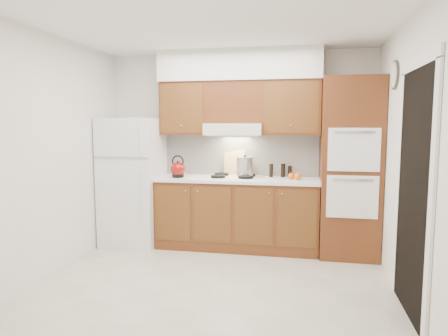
% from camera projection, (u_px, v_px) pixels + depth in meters
% --- Properties ---
extents(floor, '(3.60, 3.60, 0.00)m').
position_uv_depth(floor, '(216.00, 282.00, 4.18)').
color(floor, '#B8B3A1').
rests_on(floor, ground).
extents(ceiling, '(3.60, 3.60, 0.00)m').
position_uv_depth(ceiling, '(216.00, 25.00, 3.89)').
color(ceiling, white).
rests_on(ceiling, wall_back).
extents(wall_back, '(3.60, 0.02, 2.60)m').
position_uv_depth(wall_back, '(239.00, 149.00, 5.50)').
color(wall_back, white).
rests_on(wall_back, floor).
extents(wall_left, '(0.02, 3.00, 2.60)m').
position_uv_depth(wall_left, '(56.00, 155.00, 4.38)').
color(wall_left, white).
rests_on(wall_left, floor).
extents(wall_right, '(0.02, 3.00, 2.60)m').
position_uv_depth(wall_right, '(406.00, 161.00, 3.69)').
color(wall_right, white).
rests_on(wall_right, floor).
extents(fridge, '(0.75, 0.72, 1.72)m').
position_uv_depth(fridge, '(133.00, 181.00, 5.46)').
color(fridge, white).
rests_on(fridge, floor).
extents(base_cabinets, '(2.11, 0.60, 0.90)m').
position_uv_depth(base_cabinets, '(237.00, 214.00, 5.29)').
color(base_cabinets, brown).
rests_on(base_cabinets, floor).
extents(countertop, '(2.13, 0.62, 0.04)m').
position_uv_depth(countertop, '(237.00, 179.00, 5.23)').
color(countertop, white).
rests_on(countertop, base_cabinets).
extents(backsplash, '(2.11, 0.03, 0.56)m').
position_uv_depth(backsplash, '(240.00, 155.00, 5.49)').
color(backsplash, white).
rests_on(backsplash, countertop).
extents(oven_cabinet, '(0.70, 0.65, 2.20)m').
position_uv_depth(oven_cabinet, '(350.00, 168.00, 4.93)').
color(oven_cabinet, brown).
rests_on(oven_cabinet, floor).
extents(upper_cab_left, '(0.63, 0.33, 0.70)m').
position_uv_depth(upper_cab_left, '(185.00, 109.00, 5.41)').
color(upper_cab_left, brown).
rests_on(upper_cab_left, wall_back).
extents(upper_cab_right, '(0.73, 0.33, 0.70)m').
position_uv_depth(upper_cab_right, '(292.00, 108.00, 5.14)').
color(upper_cab_right, brown).
rests_on(upper_cab_right, wall_back).
extents(range_hood, '(0.75, 0.45, 0.15)m').
position_uv_depth(range_hood, '(234.00, 129.00, 5.25)').
color(range_hood, silver).
rests_on(range_hood, wall_back).
extents(upper_cab_over_hood, '(0.75, 0.33, 0.55)m').
position_uv_depth(upper_cab_over_hood, '(235.00, 103.00, 5.27)').
color(upper_cab_over_hood, brown).
rests_on(upper_cab_over_hood, range_hood).
extents(soffit, '(2.13, 0.36, 0.40)m').
position_uv_depth(soffit, '(239.00, 66.00, 5.20)').
color(soffit, silver).
rests_on(soffit, wall_back).
extents(cooktop, '(0.74, 0.50, 0.01)m').
position_uv_depth(cooktop, '(233.00, 177.00, 5.26)').
color(cooktop, white).
rests_on(cooktop, countertop).
extents(doorway, '(0.02, 0.90, 2.10)m').
position_uv_depth(doorway, '(413.00, 194.00, 3.38)').
color(doorway, black).
rests_on(doorway, floor).
extents(wall_clock, '(0.02, 0.30, 0.30)m').
position_uv_depth(wall_clock, '(395.00, 75.00, 4.14)').
color(wall_clock, '#3F3833').
rests_on(wall_clock, wall_right).
extents(kettle, '(0.25, 0.25, 0.19)m').
position_uv_depth(kettle, '(178.00, 169.00, 5.26)').
color(kettle, maroon).
rests_on(kettle, countertop).
extents(cutting_board, '(0.29, 0.11, 0.38)m').
position_uv_depth(cutting_board, '(234.00, 161.00, 5.48)').
color(cutting_board, tan).
rests_on(cutting_board, countertop).
extents(stock_pot, '(0.23, 0.23, 0.23)m').
position_uv_depth(stock_pot, '(245.00, 166.00, 5.26)').
color(stock_pot, silver).
rests_on(stock_pot, cooktop).
extents(condiment_a, '(0.06, 0.06, 0.18)m').
position_uv_depth(condiment_a, '(271.00, 170.00, 5.30)').
color(condiment_a, black).
rests_on(condiment_a, countertop).
extents(condiment_b, '(0.07, 0.07, 0.18)m').
position_uv_depth(condiment_b, '(283.00, 170.00, 5.31)').
color(condiment_b, black).
rests_on(condiment_b, countertop).
extents(condiment_c, '(0.06, 0.06, 0.15)m').
position_uv_depth(condiment_c, '(290.00, 171.00, 5.35)').
color(condiment_c, black).
rests_on(condiment_c, countertop).
extents(orange_near, '(0.10, 0.10, 0.09)m').
position_uv_depth(orange_near, '(298.00, 176.00, 5.06)').
color(orange_near, orange).
rests_on(orange_near, countertop).
extents(orange_far, '(0.09, 0.09, 0.08)m').
position_uv_depth(orange_far, '(291.00, 176.00, 5.11)').
color(orange_far, orange).
rests_on(orange_far, countertop).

